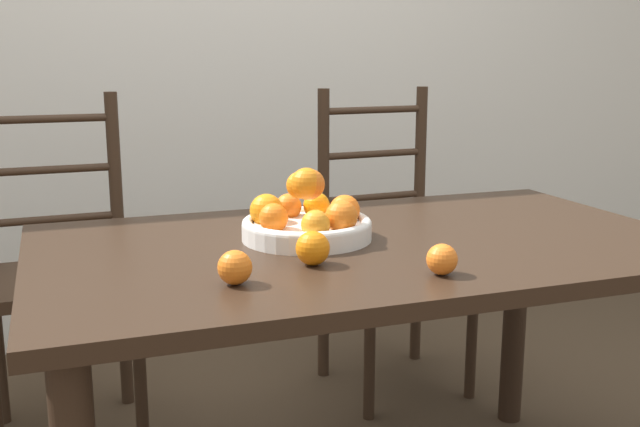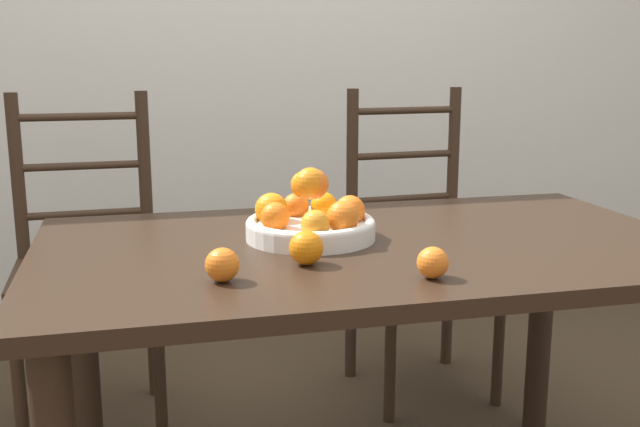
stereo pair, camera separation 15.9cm
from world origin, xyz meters
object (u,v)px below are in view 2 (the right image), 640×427
orange_loose_2 (433,263)px  orange_loose_0 (222,265)px  fruit_bowl (310,219)px  chair_left (87,271)px  chair_right (418,250)px  orange_loose_1 (306,248)px

orange_loose_2 → orange_loose_0: bearing=169.2°
fruit_bowl → orange_loose_2: bearing=-66.5°
chair_left → chair_right: same height
orange_loose_2 → chair_right: size_ratio=0.06×
orange_loose_0 → chair_right: 1.25m
orange_loose_0 → chair_right: chair_right is taller
chair_left → fruit_bowl: bearing=-53.3°
chair_left → orange_loose_2: bearing=-57.8°
fruit_bowl → orange_loose_0: bearing=-130.0°
orange_loose_2 → chair_right: (0.38, 1.03, -0.26)m
orange_loose_1 → orange_loose_2: 0.25m
orange_loose_1 → chair_right: size_ratio=0.07×
orange_loose_0 → chair_left: (-0.30, 0.96, -0.27)m
fruit_bowl → orange_loose_0: (-0.23, -0.28, -0.01)m
orange_loose_0 → orange_loose_1: size_ratio=0.93×
orange_loose_0 → orange_loose_2: size_ratio=1.06×
orange_loose_2 → chair_left: bearing=123.8°
fruit_bowl → orange_loose_2: (0.15, -0.35, -0.02)m
orange_loose_0 → orange_loose_2: bearing=-10.8°
fruit_bowl → orange_loose_2: size_ratio=4.89×
fruit_bowl → orange_loose_0: fruit_bowl is taller
chair_right → fruit_bowl: bearing=-131.6°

